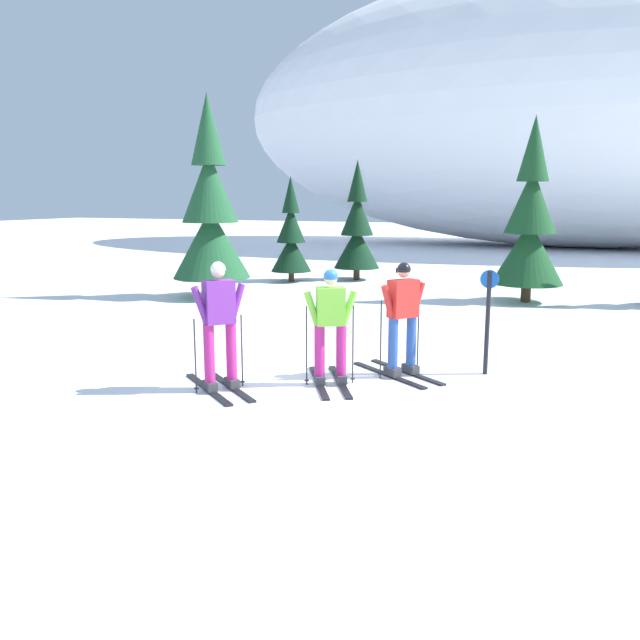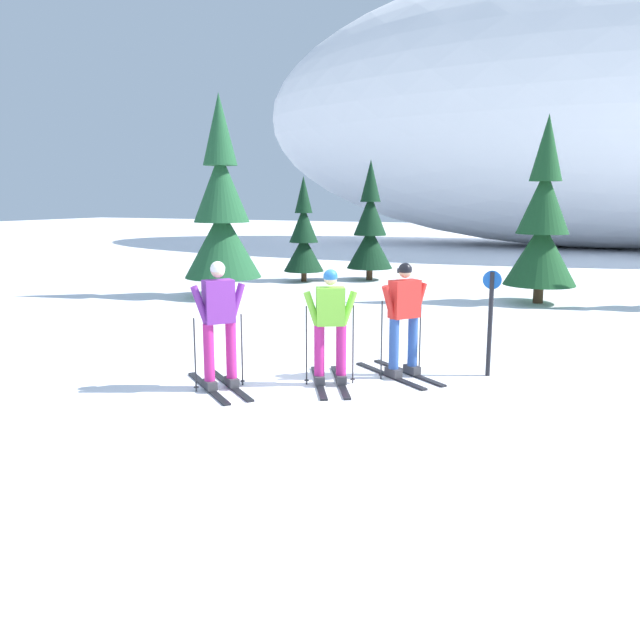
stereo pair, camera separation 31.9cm
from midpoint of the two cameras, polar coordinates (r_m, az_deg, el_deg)
ground_plane at (r=9.52m, az=-1.65°, el=-5.69°), size 120.00×120.00×0.00m
skier_purple_jacket at (r=9.15m, az=-7.89°, el=-0.27°), size 1.62×1.41×1.83m
skier_lime_jacket at (r=9.29m, az=1.89°, el=-0.51°), size 1.22×1.69×1.70m
skier_red_jacket at (r=9.82m, az=8.31°, el=0.23°), size 1.66×1.37×1.74m
pine_tree_far_left at (r=17.81m, az=-8.14°, el=9.23°), size 2.08×2.08×5.39m
pine_tree_center_left at (r=20.97m, az=-1.00°, el=7.23°), size 1.30×1.30×3.36m
pine_tree_center at (r=21.44m, az=4.85°, el=7.87°), size 1.50×1.50×3.90m
pine_tree_center_right at (r=17.55m, az=19.50°, el=7.80°), size 1.82×1.82×4.73m
snow_ridge_background at (r=38.61m, az=24.35°, el=16.89°), size 38.94×17.07×14.87m
trail_marker_post at (r=10.15m, az=15.64°, el=0.24°), size 0.28×0.07×1.62m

